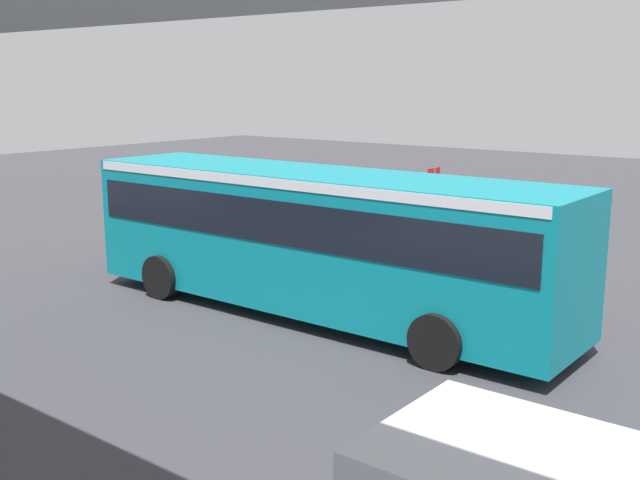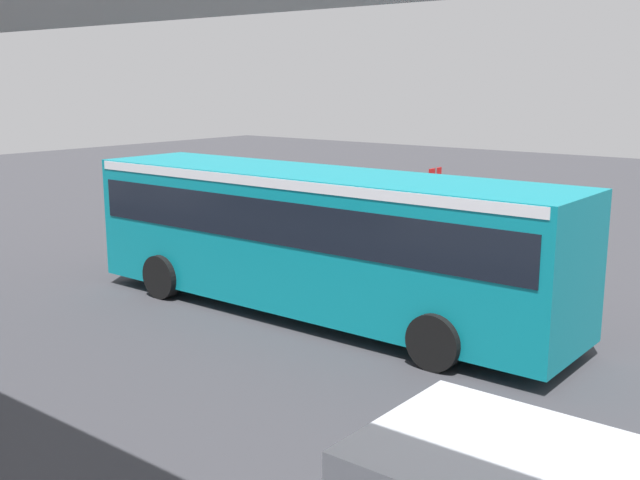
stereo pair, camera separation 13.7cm
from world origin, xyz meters
TOP-DOWN VIEW (x-y plane):
  - ground at (0.00, 0.00)m, footprint 80.00×80.00m
  - city_bus at (-0.52, -0.01)m, footprint 11.54×2.85m
  - pedestrian at (4.44, -3.25)m, footprint 0.38×0.38m
  - traffic_sign at (-0.57, -4.92)m, footprint 0.08×0.60m
  - lane_dash_leftmost at (-4.00, -3.12)m, footprint 2.00×0.20m
  - lane_dash_left at (0.00, -3.12)m, footprint 2.00×0.20m
  - lane_dash_centre at (4.00, -3.12)m, footprint 2.00×0.20m

SIDE VIEW (x-z plane):
  - ground at x=0.00m, z-range 0.00..0.00m
  - lane_dash_leftmost at x=-4.00m, z-range 0.00..0.01m
  - lane_dash_left at x=0.00m, z-range 0.00..0.01m
  - lane_dash_centre at x=4.00m, z-range 0.00..0.01m
  - pedestrian at x=4.44m, z-range -0.01..1.78m
  - city_bus at x=-0.52m, z-range 0.31..3.46m
  - traffic_sign at x=-0.57m, z-range 0.49..3.29m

